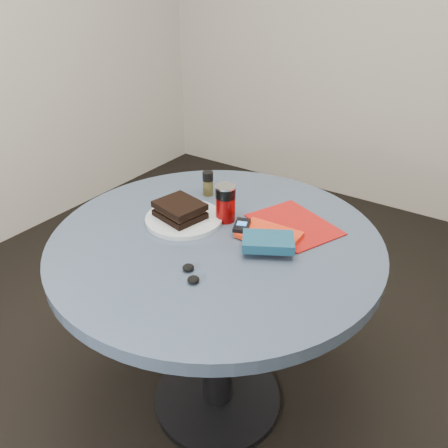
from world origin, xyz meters
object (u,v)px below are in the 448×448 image
Objects in this scene: magazine at (294,224)px; mp3_player at (242,225)px; table at (216,279)px; soda_can at (225,203)px; red_book at (269,235)px; sandwich at (180,210)px; headphones at (191,274)px; plate at (184,219)px; pepper_grinder at (208,183)px; novel at (268,242)px.

magazine is 3.06× the size of mp3_player.
soda_can reaches higher than table.
red_book is (0.14, 0.08, 0.18)m from table.
headphones is (0.21, -0.21, -0.03)m from sandwich.
red_book is at bearing 13.42° from sandwich.
plate is 0.04m from sandwich.
table is at bearing -153.27° from red_book.
soda_can is at bearing -37.32° from pepper_grinder.
headphones is (-0.11, -0.21, -0.02)m from novel.
pepper_grinder is 0.48m from headphones.
mp3_player is at bearing 128.39° from novel.
soda_can is 0.19m from pepper_grinder.
red_book is at bearing 12.82° from mp3_player.
plate is 0.21m from pepper_grinder.
sandwich is at bearing -143.00° from soda_can.
soda_can is 1.38× the size of headphones.
red_book is 0.29m from headphones.
table is 6.91× the size of novel.
pepper_grinder is at bearing 155.27° from red_book.
headphones is at bearing -72.91° from soda_can.
pepper_grinder is at bearing 120.72° from novel.
novel reaches higher than headphones.
pepper_grinder is 1.01× the size of mp3_player.
table is at bearing -6.88° from plate.
magazine is at bearing 61.76° from novel.
novel reaches higher than mp3_player.
table is 6.10× the size of sandwich.
soda_can reaches higher than mp3_player.
novel is 0.24m from headphones.
sandwich is at bearing -126.41° from magazine.
mp3_player is at bearing 13.68° from sandwich.
novel is 0.13m from mp3_player.
headphones is at bearing -88.56° from mp3_player.
plate is at bearing -142.92° from soda_can.
pepper_grinder is 1.00× the size of headphones.
mp3_player is (-0.11, -0.13, 0.02)m from magazine.
mp3_player reaches higher than magazine.
red_book is (0.17, -0.02, -0.05)m from soda_can.
sandwich is 1.13× the size of novel.
sandwich is 0.21m from pepper_grinder.
novel is at bearing 3.64° from table.
novel reaches higher than table.
sandwich reaches higher than headphones.
table is at bearing 153.95° from novel.
red_book is at bearing 86.07° from novel.
pepper_grinder is at bearing 120.48° from headphones.
headphones is (0.24, -0.42, -0.04)m from pepper_grinder.
plate is at bearing 131.95° from headphones.
pepper_grinder reaches higher than magazine.
mp3_player reaches higher than red_book.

